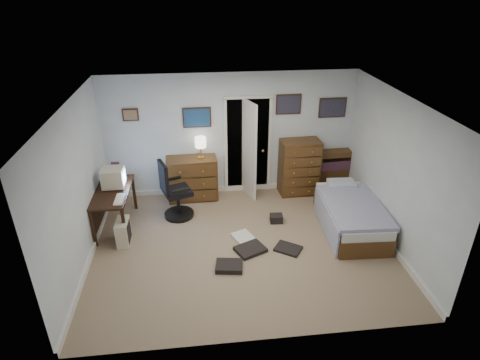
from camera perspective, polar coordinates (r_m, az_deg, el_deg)
The scene contains 15 objects.
floor at distance 6.92m, azimuth 0.33°, elevation -9.35°, with size 5.00×4.00×0.02m, color gray.
computer_desk at distance 7.48m, azimuth -18.20°, elevation -2.62°, with size 0.61×1.28×0.73m.
crt_monitor at distance 7.43m, azimuth -17.57°, elevation 0.33°, with size 0.39×0.36×0.35m.
keyboard at distance 7.04m, azimuth -16.76°, elevation -2.65°, with size 0.15×0.39×0.02m, color beige.
pc_tower at distance 7.13m, azimuth -16.27°, elevation -7.11°, with size 0.21×0.41×0.44m.
office_chair at distance 7.55m, azimuth -9.32°, elevation -2.28°, with size 0.71×0.71×1.15m.
media_stack at distance 8.59m, azimuth -16.94°, elevation 0.24°, with size 0.16×0.16×0.78m, color maroon.
low_dresser at distance 8.17m, azimuth -6.80°, elevation 0.26°, with size 0.99×0.50×0.88m, color brown.
table_lamp at distance 7.86m, azimuth -5.64°, elevation 5.26°, with size 0.23×0.23×0.43m.
doorway at distance 8.45m, azimuth 0.83°, elevation 5.57°, with size 0.96×1.12×2.05m.
tall_dresser at distance 8.35m, azimuth 8.42°, elevation 1.82°, with size 0.79×0.46×1.16m, color brown.
headboard_bookcase at distance 8.71m, azimuth 12.98°, elevation 1.61°, with size 0.97×0.29×0.86m.
bed at distance 7.46m, azimuth 15.41°, elevation -4.78°, with size 1.06×1.86×0.60m.
wall_posters at distance 7.96m, azimuth 2.74°, elevation 9.86°, with size 4.38×0.04×0.60m.
floor_clutter at distance 6.83m, azimuth 1.93°, elevation -9.39°, with size 1.51×1.52×0.15m.
Camera 1 is at (-0.68, -5.53, 4.09)m, focal length 30.00 mm.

